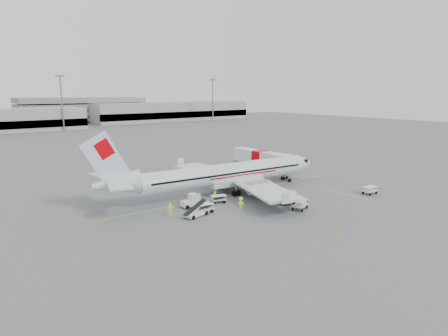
% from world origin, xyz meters
% --- Properties ---
extents(ground, '(360.00, 360.00, 0.00)m').
position_xyz_m(ground, '(0.00, 0.00, 0.00)').
color(ground, '#56595B').
extents(stripe_lead, '(44.00, 0.20, 0.01)m').
position_xyz_m(stripe_lead, '(0.00, 0.00, 0.01)').
color(stripe_lead, yellow).
rests_on(stripe_lead, ground).
extents(stripe_cross, '(0.20, 20.00, 0.01)m').
position_xyz_m(stripe_cross, '(14.00, -8.00, 0.01)').
color(stripe_cross, yellow).
rests_on(stripe_cross, ground).
extents(terminal_east, '(90.00, 26.00, 10.00)m').
position_xyz_m(terminal_east, '(70.00, 145.00, 5.00)').
color(terminal_east, gray).
rests_on(terminal_east, ground).
extents(parking_garage, '(62.00, 24.00, 14.00)m').
position_xyz_m(parking_garage, '(25.00, 160.00, 7.00)').
color(parking_garage, slate).
rests_on(parking_garage, ground).
extents(treeline, '(300.00, 3.00, 6.00)m').
position_xyz_m(treeline, '(0.00, 175.00, 3.00)').
color(treeline, black).
rests_on(treeline, ground).
extents(mast_center, '(3.20, 1.20, 22.00)m').
position_xyz_m(mast_center, '(5.00, 118.00, 11.00)').
color(mast_center, slate).
rests_on(mast_center, ground).
extents(mast_east, '(3.20, 1.20, 22.00)m').
position_xyz_m(mast_east, '(80.00, 118.00, 11.00)').
color(mast_east, slate).
rests_on(mast_east, ground).
extents(aircraft, '(40.68, 33.06, 10.59)m').
position_xyz_m(aircraft, '(0.00, 0.93, 5.29)').
color(aircraft, silver).
rests_on(aircraft, ground).
extents(jet_bridge, '(3.94, 17.48, 4.56)m').
position_xyz_m(jet_bridge, '(13.39, 8.18, 2.28)').
color(jet_bridge, silver).
rests_on(jet_bridge, ground).
extents(belt_loader, '(4.67, 2.60, 2.39)m').
position_xyz_m(belt_loader, '(-10.34, -5.80, 1.19)').
color(belt_loader, silver).
rests_on(belt_loader, ground).
extents(tug_fore, '(2.37, 1.44, 1.78)m').
position_xyz_m(tug_fore, '(3.49, -2.41, 0.89)').
color(tug_fore, silver).
rests_on(tug_fore, ground).
extents(tug_mid, '(2.61, 1.97, 1.79)m').
position_xyz_m(tug_mid, '(3.06, -9.01, 0.90)').
color(tug_mid, silver).
rests_on(tug_mid, ground).
extents(tug_aft, '(2.40, 1.41, 1.83)m').
position_xyz_m(tug_aft, '(-8.92, -2.00, 0.91)').
color(tug_aft, silver).
rests_on(tug_aft, ground).
extents(cart_loaded_a, '(2.43, 1.48, 1.25)m').
position_xyz_m(cart_loaded_a, '(-8.70, -5.19, 0.62)').
color(cart_loaded_a, silver).
rests_on(cart_loaded_a, ground).
extents(cart_loaded_b, '(2.43, 1.89, 1.11)m').
position_xyz_m(cart_loaded_b, '(-4.52, -2.67, 0.56)').
color(cart_loaded_b, silver).
rests_on(cart_loaded_b, ground).
extents(cart_empty_a, '(2.92, 2.30, 1.33)m').
position_xyz_m(cart_empty_a, '(2.49, -11.82, 0.67)').
color(cart_empty_a, silver).
rests_on(cart_empty_a, ground).
extents(cart_empty_b, '(2.41, 1.49, 1.23)m').
position_xyz_m(cart_empty_b, '(17.10, -13.11, 0.61)').
color(cart_empty_b, silver).
rests_on(cart_empty_b, ground).
extents(cone_nose, '(0.39, 0.39, 0.64)m').
position_xyz_m(cone_nose, '(20.89, -5.52, 0.32)').
color(cone_nose, orange).
rests_on(cone_nose, ground).
extents(cone_port, '(0.32, 0.32, 0.53)m').
position_xyz_m(cone_port, '(-4.70, 10.77, 0.26)').
color(cone_port, orange).
rests_on(cone_port, ground).
extents(cone_stbd, '(0.33, 0.33, 0.54)m').
position_xyz_m(cone_stbd, '(-0.83, -20.20, 0.27)').
color(cone_stbd, orange).
rests_on(cone_stbd, ground).
extents(crew_a, '(0.70, 0.63, 1.60)m').
position_xyz_m(crew_a, '(-6.94, -1.50, 0.80)').
color(crew_a, '#BFFB23').
rests_on(crew_a, ground).
extents(crew_b, '(1.02, 0.90, 1.75)m').
position_xyz_m(crew_b, '(-4.95, -2.47, 0.87)').
color(crew_b, '#BFFB23').
rests_on(crew_b, ground).
extents(crew_c, '(1.13, 1.33, 1.78)m').
position_xyz_m(crew_c, '(-4.01, -7.10, 0.89)').
color(crew_c, '#BFFB23').
rests_on(crew_c, ground).
extents(crew_d, '(1.08, 0.49, 1.82)m').
position_xyz_m(crew_d, '(-12.91, -3.75, 0.91)').
color(crew_d, '#BFFB23').
rests_on(crew_d, ground).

